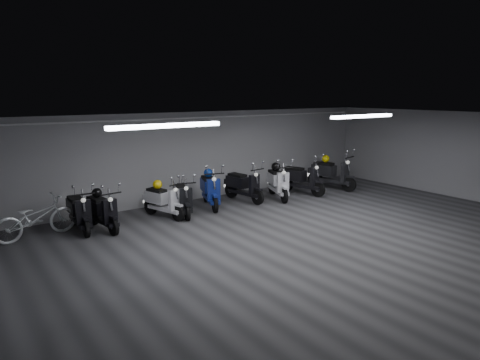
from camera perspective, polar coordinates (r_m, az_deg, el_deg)
floor at (r=10.12m, az=8.93°, el=-8.10°), size 14.00×10.00×0.01m
ceiling at (r=9.56m, az=9.46°, el=7.97°), size 14.00×10.00×0.01m
back_wall at (r=13.70m, az=-5.68°, el=3.21°), size 14.00×0.01×2.80m
right_wall at (r=15.44m, az=28.07°, el=2.85°), size 0.01×10.00×2.80m
fluor_strip_left at (r=8.63m, az=-9.85°, el=7.15°), size 2.40×0.18×0.08m
fluor_strip_right at (r=12.46m, az=16.08°, el=8.19°), size 2.40×0.18×0.08m
conduit at (r=13.50m, az=-5.60°, el=8.30°), size 13.60×0.05×0.05m
scooter_0 at (r=11.26m, az=-20.76°, el=-3.22°), size 0.63×1.76×1.30m
scooter_1 at (r=11.14m, az=-17.99°, el=-3.23°), size 0.78×1.78×1.28m
scooter_2 at (r=11.85m, az=-10.19°, el=-2.06°), size 1.01×1.77×1.25m
scooter_3 at (r=12.00m, az=-7.66°, el=-1.73°), size 1.04×1.81×1.28m
scooter_4 at (r=12.75m, az=-4.01°, el=-0.58°), size 1.22×1.99×1.40m
scooter_5 at (r=13.43m, az=0.53°, el=-0.03°), size 0.85×1.89×1.36m
scooter_6 at (r=13.83m, az=5.12°, el=0.33°), size 1.27×1.96×1.39m
scooter_8 at (r=14.52m, az=8.28°, el=0.88°), size 1.09×2.01×1.43m
scooter_9 at (r=15.48m, az=12.23°, el=1.53°), size 1.13×2.11×1.50m
bicycle at (r=11.14m, az=-25.69°, el=-4.02°), size 1.95×0.97×1.21m
helmet_0 at (r=11.96m, az=-10.98°, el=-0.59°), size 0.26×0.26×0.26m
helmet_1 at (r=12.94m, az=-4.27°, el=0.96°), size 0.27×0.27×0.27m
helmet_2 at (r=14.01m, az=4.81°, el=1.79°), size 0.29×0.29×0.29m
helmet_3 at (r=15.56m, az=11.37°, el=2.80°), size 0.28×0.28×0.28m
helmet_4 at (r=11.29m, az=-18.59°, el=-1.62°), size 0.25×0.25×0.25m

